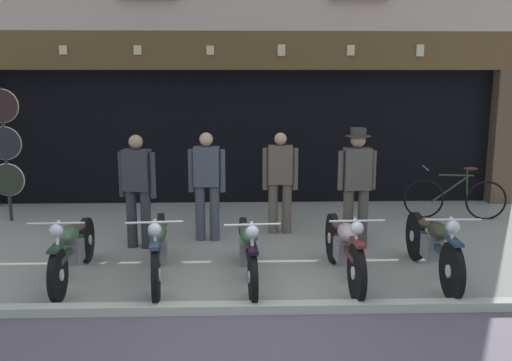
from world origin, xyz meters
name	(u,v)px	position (x,y,z in m)	size (l,w,h in m)	color
shop_facade	(244,113)	(0.00, 7.03, 1.67)	(10.85, 4.42, 6.04)	black
motorcycle_left	(73,248)	(-2.15, 1.10, 0.41)	(0.62, 1.95, 0.90)	black
motorcycle_center_left	(159,247)	(-1.10, 1.05, 0.43)	(0.62, 2.09, 0.93)	black
motorcycle_center	(248,249)	(-0.01, 0.99, 0.41)	(0.62, 2.01, 0.90)	black
motorcycle_center_right	(344,246)	(1.17, 0.99, 0.43)	(0.62, 2.01, 0.92)	black
motorcycle_right	(433,245)	(2.28, 1.04, 0.43)	(0.62, 2.04, 0.93)	black
salesman_left	(138,186)	(-1.58, 2.40, 0.92)	(0.55, 0.30, 1.66)	#2D2D33
shopkeeper_center	(207,181)	(-0.60, 2.74, 0.92)	(0.56, 0.25, 1.65)	#3D424C
salesman_right	(280,179)	(0.54, 3.09, 0.89)	(0.56, 0.25, 1.61)	brown
assistant_far_right	(357,181)	(1.59, 2.34, 0.98)	(0.56, 0.36, 1.75)	#47423D
tyre_sign_pole	(5,145)	(-4.09, 3.99, 1.33)	(0.58, 0.07, 2.29)	#232328
advert_board_near	(367,105)	(2.42, 5.40, 1.92)	(0.65, 0.03, 1.07)	silver
leaning_bicycle	(455,197)	(3.70, 3.93, 0.37)	(1.75, 0.50, 0.94)	black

